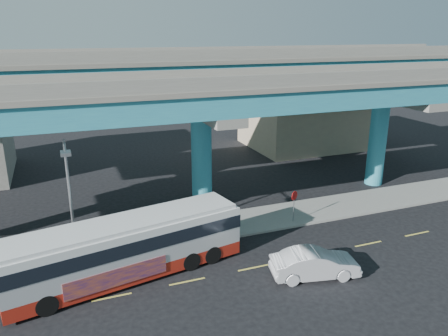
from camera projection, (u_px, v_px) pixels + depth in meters
name	position (u px, v px, depth m)	size (l,w,h in m)	color
ground	(252.00, 265.00, 25.24)	(120.00, 120.00, 0.00)	black
sidewalk	(219.00, 226.00, 30.10)	(70.00, 4.00, 0.15)	gray
lane_markings	(254.00, 268.00, 24.97)	(58.00, 0.12, 0.01)	#D8C64C
viaduct	(200.00, 88.00, 30.58)	(52.00, 12.40, 11.70)	teal
building_beige	(310.00, 116.00, 50.85)	(14.00, 10.23, 7.00)	tan
transit_bus	(127.00, 246.00, 23.58)	(13.25, 5.20, 3.33)	maroon
sedan	(315.00, 264.00, 23.82)	(5.07, 2.69, 1.59)	silver
parked_car	(12.00, 247.00, 25.55)	(4.34, 2.26, 1.41)	#2E2E33
street_lamp	(69.00, 187.00, 23.58)	(0.50, 2.39, 7.23)	gray
stop_sign	(294.00, 200.00, 30.19)	(0.63, 0.32, 2.28)	gray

